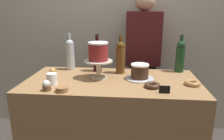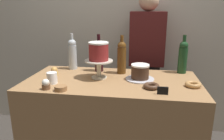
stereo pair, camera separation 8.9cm
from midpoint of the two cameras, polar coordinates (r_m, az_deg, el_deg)
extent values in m
cube|color=#BCB7A8|center=(2.50, 4.23, 13.00)|extent=(6.00, 0.05, 2.60)
cube|color=#997047|center=(1.87, 1.42, -15.70)|extent=(1.34, 0.67, 0.89)
cylinder|color=beige|center=(1.72, -1.96, -1.94)|extent=(0.12, 0.12, 0.01)
cylinder|color=beige|center=(1.70, -1.98, 0.23)|extent=(0.04, 0.04, 0.12)
cylinder|color=beige|center=(1.69, -2.00, 2.42)|extent=(0.22, 0.22, 0.01)
cylinder|color=maroon|center=(1.67, -2.02, 4.76)|extent=(0.15, 0.15, 0.13)
cylinder|color=white|center=(1.66, -2.05, 7.18)|extent=(0.16, 0.16, 0.01)
cylinder|color=silver|center=(1.70, 8.85, -2.37)|extent=(0.22, 0.22, 0.01)
cylinder|color=#3D2619|center=(1.69, 8.93, -0.61)|extent=(0.14, 0.14, 0.10)
cylinder|color=white|center=(1.67, 9.01, 1.23)|extent=(0.14, 0.14, 0.01)
cylinder|color=#193D1E|center=(1.95, 19.41, 2.42)|extent=(0.08, 0.08, 0.22)
sphere|color=#193D1E|center=(1.92, 19.76, 6.10)|extent=(0.07, 0.07, 0.07)
cylinder|color=#193D1E|center=(1.91, 19.90, 7.60)|extent=(0.03, 0.03, 0.08)
cylinder|color=#B2BCC1|center=(1.98, -9.10, 3.38)|extent=(0.08, 0.08, 0.22)
sphere|color=#B2BCC1|center=(1.96, -9.26, 7.00)|extent=(0.07, 0.07, 0.07)
cylinder|color=#B2BCC1|center=(1.95, -9.33, 8.48)|extent=(0.03, 0.03, 0.08)
cylinder|color=black|center=(1.89, -2.12, 2.98)|extent=(0.08, 0.08, 0.22)
sphere|color=black|center=(1.87, -2.16, 6.78)|extent=(0.07, 0.07, 0.07)
cylinder|color=black|center=(1.86, -2.17, 8.32)|extent=(0.03, 0.03, 0.08)
cylinder|color=#5B3814|center=(1.83, 3.96, 2.47)|extent=(0.08, 0.08, 0.22)
sphere|color=#5B3814|center=(1.80, 4.04, 6.40)|extent=(0.07, 0.07, 0.07)
cylinder|color=#5B3814|center=(1.80, 4.07, 8.00)|extent=(0.03, 0.03, 0.08)
cylinder|color=gold|center=(1.83, -13.61, -0.95)|extent=(0.06, 0.06, 0.03)
sphere|color=#CC9347|center=(1.82, -13.67, -0.01)|extent=(0.05, 0.05, 0.05)
cylinder|color=brown|center=(1.54, -15.45, -4.33)|extent=(0.06, 0.06, 0.03)
sphere|color=white|center=(1.53, -15.54, -3.23)|extent=(0.05, 0.05, 0.05)
torus|color=#472D1E|center=(1.54, 12.01, -4.19)|extent=(0.11, 0.11, 0.03)
torus|color=#B27F47|center=(1.65, 22.10, -3.61)|extent=(0.11, 0.11, 0.03)
cylinder|color=olive|center=(1.50, -11.71, -5.13)|extent=(0.08, 0.08, 0.01)
cylinder|color=olive|center=(1.49, -11.74, -4.74)|extent=(0.08, 0.08, 0.01)
cylinder|color=olive|center=(1.49, -11.76, -4.34)|extent=(0.08, 0.08, 0.01)
cube|color=black|center=(1.44, 15.00, -5.31)|extent=(0.07, 0.01, 0.05)
cylinder|color=white|center=(1.64, -14.06, -2.06)|extent=(0.08, 0.08, 0.08)
cube|color=black|center=(2.49, 9.59, -8.00)|extent=(0.28, 0.18, 0.85)
cube|color=#4C1919|center=(2.30, 10.40, 8.14)|extent=(0.36, 0.22, 0.55)
sphere|color=tan|center=(2.28, 10.90, 17.50)|extent=(0.20, 0.20, 0.20)
camera|label=1|loc=(0.04, -88.45, 0.44)|focal=34.58mm
camera|label=2|loc=(0.04, 91.55, -0.44)|focal=34.58mm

